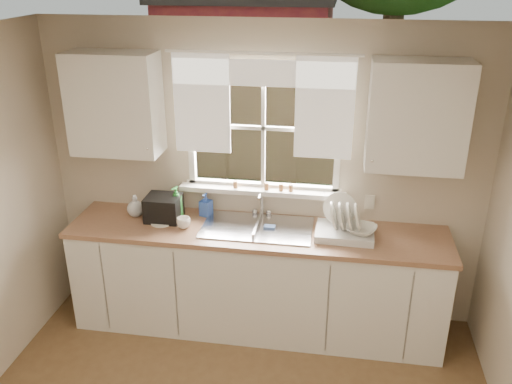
% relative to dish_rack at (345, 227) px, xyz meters
% --- Properties ---
extents(room_walls, '(3.62, 4.02, 2.50)m').
position_rel_dish_rack_xyz_m(room_walls, '(-0.69, -1.76, 0.26)').
color(room_walls, beige).
rests_on(room_walls, ground).
extents(ceiling, '(3.60, 4.00, 0.02)m').
position_rel_dish_rack_xyz_m(ceiling, '(-0.69, -1.69, 1.52)').
color(ceiling, silver).
rests_on(ceiling, room_walls).
extents(window, '(1.38, 0.16, 1.06)m').
position_rel_dish_rack_xyz_m(window, '(-0.69, 0.31, 0.50)').
color(window, white).
rests_on(window, room_walls).
extents(curtains, '(1.50, 0.03, 0.81)m').
position_rel_dish_rack_xyz_m(curtains, '(-0.69, 0.26, 0.95)').
color(curtains, white).
rests_on(curtains, room_walls).
extents(base_cabinets, '(3.00, 0.62, 0.87)m').
position_rel_dish_rack_xyz_m(base_cabinets, '(-0.69, -0.01, -0.55)').
color(base_cabinets, silver).
rests_on(base_cabinets, ground).
extents(countertop, '(3.04, 0.65, 0.04)m').
position_rel_dish_rack_xyz_m(countertop, '(-0.69, -0.01, -0.09)').
color(countertop, '#936749').
rests_on(countertop, base_cabinets).
extents(upper_cabinet_left, '(0.70, 0.33, 0.80)m').
position_rel_dish_rack_xyz_m(upper_cabinet_left, '(-1.84, 0.13, 0.87)').
color(upper_cabinet_left, silver).
rests_on(upper_cabinet_left, room_walls).
extents(upper_cabinet_right, '(0.70, 0.33, 0.80)m').
position_rel_dish_rack_xyz_m(upper_cabinet_right, '(0.46, 0.13, 0.87)').
color(upper_cabinet_right, silver).
rests_on(upper_cabinet_right, room_walls).
extents(wall_outlet, '(0.08, 0.01, 0.12)m').
position_rel_dish_rack_xyz_m(wall_outlet, '(0.19, 0.29, 0.10)').
color(wall_outlet, beige).
rests_on(wall_outlet, room_walls).
extents(sill_jars, '(0.50, 0.04, 0.06)m').
position_rel_dish_rack_xyz_m(sill_jars, '(-0.63, 0.25, 0.20)').
color(sill_jars, brown).
rests_on(sill_jars, window).
extents(sink, '(0.88, 0.52, 0.40)m').
position_rel_dish_rack_xyz_m(sink, '(-0.69, 0.02, -0.14)').
color(sink, '#B7B7BC').
rests_on(sink, countertop).
extents(dish_rack, '(0.45, 0.35, 0.31)m').
position_rel_dish_rack_xyz_m(dish_rack, '(0.00, 0.00, 0.00)').
color(dish_rack, silver).
rests_on(dish_rack, countertop).
extents(bowl, '(0.29, 0.29, 0.06)m').
position_rel_dish_rack_xyz_m(bowl, '(0.13, -0.05, 0.02)').
color(bowl, silver).
rests_on(bowl, dish_rack).
extents(soap_bottle_a, '(0.14, 0.14, 0.28)m').
position_rel_dish_rack_xyz_m(soap_bottle_a, '(-1.37, 0.10, 0.07)').
color(soap_bottle_a, '#2E8C36').
rests_on(soap_bottle_a, countertop).
extents(soap_bottle_b, '(0.11, 0.11, 0.20)m').
position_rel_dish_rack_xyz_m(soap_bottle_b, '(-1.15, 0.18, 0.03)').
color(soap_bottle_b, '#2D4FAB').
rests_on(soap_bottle_b, countertop).
extents(soap_bottle_c, '(0.18, 0.18, 0.18)m').
position_rel_dish_rack_xyz_m(soap_bottle_c, '(-1.73, 0.09, 0.02)').
color(soap_bottle_c, beige).
rests_on(soap_bottle_c, countertop).
extents(saucer, '(0.18, 0.18, 0.01)m').
position_rel_dish_rack_xyz_m(saucer, '(-1.47, -0.02, -0.07)').
color(saucer, white).
rests_on(saucer, countertop).
extents(cup, '(0.14, 0.14, 0.09)m').
position_rel_dish_rack_xyz_m(cup, '(-1.27, -0.07, -0.03)').
color(cup, white).
rests_on(cup, countertop).
extents(black_appliance, '(0.28, 0.24, 0.21)m').
position_rel_dish_rack_xyz_m(black_appliance, '(-1.47, 0.06, 0.03)').
color(black_appliance, black).
rests_on(black_appliance, countertop).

